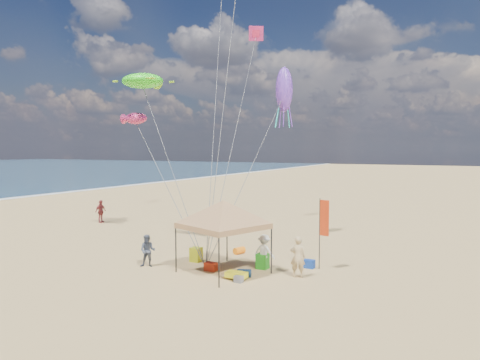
{
  "coord_description": "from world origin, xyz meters",
  "views": [
    {
      "loc": [
        10.32,
        -16.99,
        5.6
      ],
      "look_at": [
        0.0,
        3.0,
        4.0
      ],
      "focal_mm": 33.63,
      "sensor_mm": 36.0,
      "label": 1
    }
  ],
  "objects_px": {
    "canopy_tent": "(223,203)",
    "person_near_c": "(264,252)",
    "cooler_blue": "(309,264)",
    "person_far_a": "(101,211)",
    "beach_cart": "(236,275)",
    "person_near_a": "(298,257)",
    "feather_flag": "(323,222)",
    "cooler_red": "(211,267)",
    "chair_yellow": "(196,254)",
    "chair_green": "(263,261)",
    "person_near_b": "(148,251)"
  },
  "relations": [
    {
      "from": "chair_yellow",
      "to": "beach_cart",
      "type": "distance_m",
      "value": 3.64
    },
    {
      "from": "canopy_tent",
      "to": "person_near_b",
      "type": "height_order",
      "value": "canopy_tent"
    },
    {
      "from": "person_near_b",
      "to": "canopy_tent",
      "type": "bearing_deg",
      "value": -13.22
    },
    {
      "from": "person_near_c",
      "to": "cooler_blue",
      "type": "bearing_deg",
      "value": -143.02
    },
    {
      "from": "feather_flag",
      "to": "chair_green",
      "type": "bearing_deg",
      "value": -155.7
    },
    {
      "from": "canopy_tent",
      "to": "beach_cart",
      "type": "distance_m",
      "value": 3.18
    },
    {
      "from": "chair_green",
      "to": "person_far_a",
      "type": "relative_size",
      "value": 0.41
    },
    {
      "from": "cooler_blue",
      "to": "chair_green",
      "type": "distance_m",
      "value": 2.18
    },
    {
      "from": "cooler_blue",
      "to": "person_far_a",
      "type": "distance_m",
      "value": 18.75
    },
    {
      "from": "beach_cart",
      "to": "person_far_a",
      "type": "relative_size",
      "value": 0.52
    },
    {
      "from": "person_near_c",
      "to": "person_far_a",
      "type": "xyz_separation_m",
      "value": [
        -16.27,
        6.21,
        0.05
      ]
    },
    {
      "from": "feather_flag",
      "to": "person_near_b",
      "type": "xyz_separation_m",
      "value": [
        -7.47,
        -3.33,
        -1.43
      ]
    },
    {
      "from": "chair_yellow",
      "to": "feather_flag",
      "type": "bearing_deg",
      "value": 13.57
    },
    {
      "from": "feather_flag",
      "to": "cooler_blue",
      "type": "distance_m",
      "value": 2.11
    },
    {
      "from": "chair_green",
      "to": "person_far_a",
      "type": "distance_m",
      "value": 17.32
    },
    {
      "from": "person_near_a",
      "to": "person_far_a",
      "type": "distance_m",
      "value": 19.31
    },
    {
      "from": "beach_cart",
      "to": "feather_flag",
      "type": "bearing_deg",
      "value": 48.82
    },
    {
      "from": "cooler_red",
      "to": "chair_yellow",
      "type": "relative_size",
      "value": 0.77
    },
    {
      "from": "chair_yellow",
      "to": "beach_cart",
      "type": "height_order",
      "value": "chair_yellow"
    },
    {
      "from": "chair_green",
      "to": "cooler_red",
      "type": "bearing_deg",
      "value": -144.23
    },
    {
      "from": "chair_green",
      "to": "person_near_a",
      "type": "relative_size",
      "value": 0.39
    },
    {
      "from": "cooler_red",
      "to": "person_near_a",
      "type": "relative_size",
      "value": 0.3
    },
    {
      "from": "canopy_tent",
      "to": "cooler_red",
      "type": "bearing_deg",
      "value": 177.17
    },
    {
      "from": "canopy_tent",
      "to": "person_near_c",
      "type": "relative_size",
      "value": 3.57
    },
    {
      "from": "cooler_blue",
      "to": "person_far_a",
      "type": "xyz_separation_m",
      "value": [
        -18.04,
        5.07,
        0.67
      ]
    },
    {
      "from": "cooler_blue",
      "to": "feather_flag",
      "type": "bearing_deg",
      "value": 2.35
    },
    {
      "from": "canopy_tent",
      "to": "person_near_b",
      "type": "distance_m",
      "value": 4.45
    },
    {
      "from": "canopy_tent",
      "to": "cooler_red",
      "type": "xyz_separation_m",
      "value": [
        -0.68,
        0.03,
        -2.96
      ]
    },
    {
      "from": "person_near_a",
      "to": "person_near_c",
      "type": "bearing_deg",
      "value": -34.62
    },
    {
      "from": "cooler_red",
      "to": "person_near_a",
      "type": "height_order",
      "value": "person_near_a"
    },
    {
      "from": "person_near_c",
      "to": "person_far_a",
      "type": "height_order",
      "value": "person_far_a"
    },
    {
      "from": "chair_yellow",
      "to": "person_far_a",
      "type": "height_order",
      "value": "person_far_a"
    },
    {
      "from": "cooler_blue",
      "to": "chair_green",
      "type": "bearing_deg",
      "value": -149.23
    },
    {
      "from": "canopy_tent",
      "to": "cooler_red",
      "type": "height_order",
      "value": "canopy_tent"
    },
    {
      "from": "chair_yellow",
      "to": "person_near_b",
      "type": "bearing_deg",
      "value": -128.28
    },
    {
      "from": "chair_green",
      "to": "person_near_b",
      "type": "bearing_deg",
      "value": -156.12
    },
    {
      "from": "cooler_red",
      "to": "chair_green",
      "type": "xyz_separation_m",
      "value": [
        1.95,
        1.41,
        0.16
      ]
    },
    {
      "from": "person_far_a",
      "to": "cooler_red",
      "type": "bearing_deg",
      "value": -118.96
    },
    {
      "from": "cooler_red",
      "to": "person_near_a",
      "type": "distance_m",
      "value": 4.04
    },
    {
      "from": "person_near_b",
      "to": "person_near_c",
      "type": "xyz_separation_m",
      "value": [
        5.05,
        2.17,
        0.04
      ]
    },
    {
      "from": "canopy_tent",
      "to": "chair_yellow",
      "type": "distance_m",
      "value": 3.73
    },
    {
      "from": "feather_flag",
      "to": "person_far_a",
      "type": "xyz_separation_m",
      "value": [
        -18.69,
        5.05,
        -1.33
      ]
    },
    {
      "from": "person_near_b",
      "to": "person_far_a",
      "type": "distance_m",
      "value": 14.0
    },
    {
      "from": "cooler_red",
      "to": "chair_yellow",
      "type": "xyz_separation_m",
      "value": [
        -1.51,
        1.1,
        0.16
      ]
    },
    {
      "from": "chair_green",
      "to": "beach_cart",
      "type": "height_order",
      "value": "chair_green"
    },
    {
      "from": "canopy_tent",
      "to": "person_near_a",
      "type": "xyz_separation_m",
      "value": [
        3.2,
        0.88,
        -2.25
      ]
    },
    {
      "from": "beach_cart",
      "to": "cooler_blue",
      "type": "bearing_deg",
      "value": 55.91
    },
    {
      "from": "feather_flag",
      "to": "cooler_red",
      "type": "bearing_deg",
      "value": -150.36
    },
    {
      "from": "person_near_a",
      "to": "person_near_b",
      "type": "xyz_separation_m",
      "value": [
        -6.88,
        -1.63,
        -0.14
      ]
    },
    {
      "from": "person_near_b",
      "to": "feather_flag",
      "type": "bearing_deg",
      "value": -0.74
    }
  ]
}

